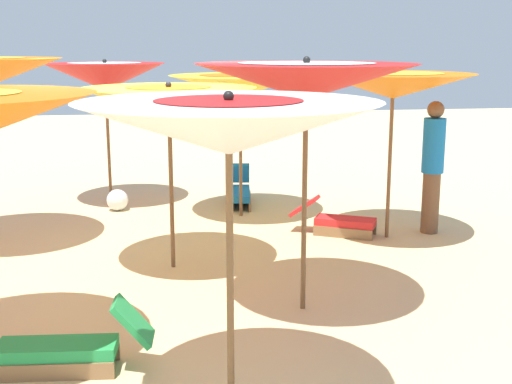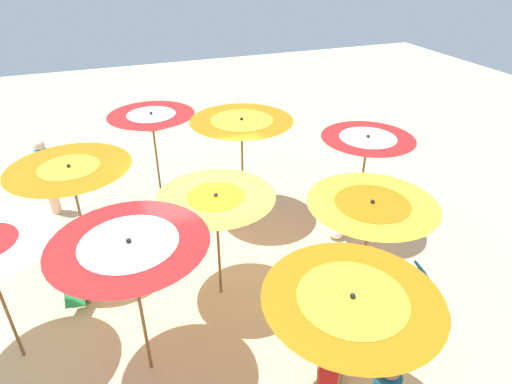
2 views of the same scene
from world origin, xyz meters
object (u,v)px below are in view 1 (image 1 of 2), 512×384
at_px(lounger_1, 239,192).
at_px(beach_umbrella_5, 306,80).
at_px(beach_umbrella_7, 240,85).
at_px(beach_umbrella_2, 229,127).
at_px(beach_umbrella_4, 169,102).
at_px(lounger_3, 68,347).
at_px(beachgoer_1, 433,164).
at_px(lounger_0, 338,220).
at_px(beach_umbrella_6, 105,76).
at_px(beach_ball, 117,200).
at_px(beach_umbrella_8, 393,85).

bearing_deg(lounger_1, beach_umbrella_5, 8.44).
relative_size(beach_umbrella_7, lounger_1, 1.72).
xyz_separation_m(beach_umbrella_2, beach_umbrella_4, (-0.29, 3.37, -0.12)).
distance_m(lounger_3, beachgoer_1, 5.71).
xyz_separation_m(lounger_0, beachgoer_1, (1.28, -0.10, 0.77)).
distance_m(beach_umbrella_4, lounger_1, 3.70).
relative_size(beach_umbrella_6, beach_ball, 6.95).
bearing_deg(beach_umbrella_2, beach_umbrella_4, 94.85).
bearing_deg(beach_umbrella_7, beach_umbrella_6, 149.25).
distance_m(beach_umbrella_5, beach_umbrella_8, 2.86).
height_order(beach_umbrella_4, beach_umbrella_5, beach_umbrella_5).
relative_size(beach_umbrella_4, lounger_3, 1.70).
relative_size(beach_umbrella_8, lounger_1, 1.78).
bearing_deg(beach_umbrella_4, lounger_3, -110.44).
bearing_deg(beach_umbrella_6, beach_ball, -77.05).
bearing_deg(lounger_0, beach_ball, 176.98).
relative_size(lounger_3, beachgoer_1, 0.70).
bearing_deg(beach_umbrella_5, beach_ball, 114.48).
relative_size(beach_umbrella_4, lounger_1, 1.70).
xyz_separation_m(beach_umbrella_5, beach_ball, (-2.00, 4.39, -2.08)).
xyz_separation_m(beach_umbrella_6, beach_ball, (0.13, -0.58, -1.90)).
bearing_deg(beach_umbrella_7, beach_umbrella_2, -98.31).
distance_m(beachgoer_1, beach_ball, 4.83).
height_order(beach_umbrella_7, lounger_1, beach_umbrella_7).
bearing_deg(beach_umbrella_7, lounger_0, -46.13).
distance_m(beach_umbrella_4, lounger_0, 3.07).
relative_size(beach_umbrella_2, beach_umbrella_8, 1.01).
xyz_separation_m(beach_umbrella_2, beach_ball, (-1.05, 6.27, -1.89)).
bearing_deg(beach_umbrella_8, lounger_1, 127.72).
bearing_deg(lounger_0, beach_umbrella_6, 170.87).
bearing_deg(beachgoer_1, lounger_3, -139.09).
bearing_deg(beach_umbrella_4, beach_umbrella_6, 104.51).
relative_size(beach_umbrella_6, lounger_1, 1.84).
relative_size(beach_umbrella_4, beach_umbrella_5, 0.88).
xyz_separation_m(beach_umbrella_8, beach_ball, (-3.68, 2.09, -1.88)).
xyz_separation_m(beach_umbrella_2, lounger_0, (2.01, 4.42, -1.87)).
bearing_deg(beach_umbrella_5, lounger_3, -155.33).
height_order(lounger_0, lounger_3, lounger_3).
bearing_deg(beach_umbrella_5, beach_umbrella_6, 113.22).
xyz_separation_m(beach_umbrella_6, lounger_1, (2.09, -0.43, -1.87)).
bearing_deg(lounger_0, lounger_3, -104.35).
relative_size(lounger_1, beachgoer_1, 0.70).
bearing_deg(beach_umbrella_5, lounger_0, 67.09).
height_order(beach_umbrella_4, lounger_1, beach_umbrella_4).
xyz_separation_m(beach_umbrella_5, beach_umbrella_6, (-2.13, 4.97, -0.18)).
height_order(beach_umbrella_5, lounger_0, beach_umbrella_5).
xyz_separation_m(beachgoer_1, beach_ball, (-4.35, 1.95, -0.80)).
height_order(beach_umbrella_2, beach_umbrella_5, beach_umbrella_5).
bearing_deg(lounger_0, beach_umbrella_5, -84.78).
xyz_separation_m(beach_umbrella_2, beach_umbrella_5, (0.94, 1.88, 0.19)).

